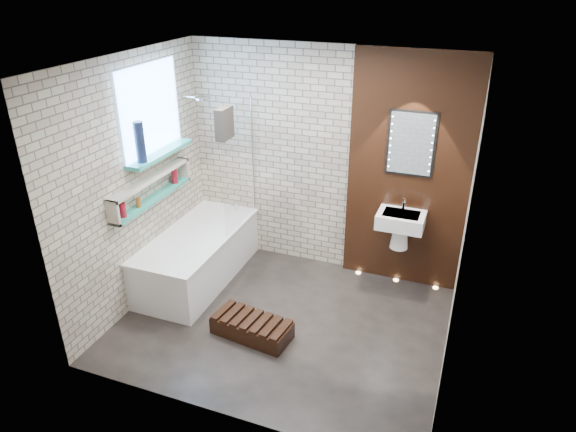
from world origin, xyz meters
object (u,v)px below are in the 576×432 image
at_px(washbasin, 400,225).
at_px(led_mirror, 411,144).
at_px(bath_screen, 239,167).
at_px(bathtub, 198,256).
at_px(walnut_step, 252,328).

distance_m(washbasin, led_mirror, 0.88).
bearing_deg(washbasin, led_mirror, 90.00).
bearing_deg(bath_screen, bathtub, -128.90).
relative_size(bathtub, bath_screen, 1.24).
xyz_separation_m(bathtub, walnut_step, (1.01, -0.75, -0.20)).
xyz_separation_m(bathtub, bath_screen, (0.35, 0.44, 0.99)).
bearing_deg(led_mirror, walnut_step, -127.16).
relative_size(bath_screen, led_mirror, 2.00).
height_order(bathtub, walnut_step, bathtub).
height_order(bath_screen, walnut_step, bath_screen).
relative_size(washbasin, led_mirror, 0.83).
bearing_deg(washbasin, bathtub, -163.99).
bearing_deg(led_mirror, washbasin, -90.00).
xyz_separation_m(washbasin, walnut_step, (-1.16, -1.37, -0.70)).
relative_size(bathtub, walnut_step, 2.23).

